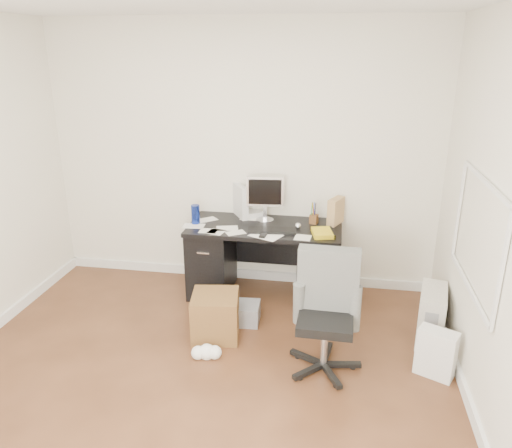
{
  "coord_description": "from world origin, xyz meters",
  "views": [
    {
      "loc": [
        0.98,
        -2.91,
        2.43
      ],
      "look_at": [
        0.29,
        1.2,
        0.93
      ],
      "focal_mm": 35.0,
      "sensor_mm": 36.0,
      "label": 1
    }
  ],
  "objects_px": {
    "keyboard": "(272,231)",
    "office_chair": "(326,315)",
    "lcd_monitor": "(265,199)",
    "desk": "(265,258)",
    "wicker_basket": "(215,315)",
    "pc_tower": "(431,316)"
  },
  "relations": [
    {
      "from": "office_chair",
      "to": "wicker_basket",
      "type": "relative_size",
      "value": 2.44
    },
    {
      "from": "pc_tower",
      "to": "wicker_basket",
      "type": "relative_size",
      "value": 1.19
    },
    {
      "from": "office_chair",
      "to": "wicker_basket",
      "type": "height_order",
      "value": "office_chair"
    },
    {
      "from": "desk",
      "to": "office_chair",
      "type": "relative_size",
      "value": 1.55
    },
    {
      "from": "pc_tower",
      "to": "lcd_monitor",
      "type": "bearing_deg",
      "value": 165.66
    },
    {
      "from": "office_chair",
      "to": "wicker_basket",
      "type": "distance_m",
      "value": 1.05
    },
    {
      "from": "lcd_monitor",
      "to": "keyboard",
      "type": "distance_m",
      "value": 0.39
    },
    {
      "from": "keyboard",
      "to": "wicker_basket",
      "type": "relative_size",
      "value": 1.15
    },
    {
      "from": "lcd_monitor",
      "to": "pc_tower",
      "type": "relative_size",
      "value": 0.99
    },
    {
      "from": "office_chair",
      "to": "pc_tower",
      "type": "xyz_separation_m",
      "value": [
        0.89,
        0.57,
        -0.25
      ]
    },
    {
      "from": "desk",
      "to": "wicker_basket",
      "type": "distance_m",
      "value": 0.92
    },
    {
      "from": "lcd_monitor",
      "to": "office_chair",
      "type": "relative_size",
      "value": 0.48
    },
    {
      "from": "lcd_monitor",
      "to": "wicker_basket",
      "type": "bearing_deg",
      "value": -111.2
    },
    {
      "from": "lcd_monitor",
      "to": "desk",
      "type": "bearing_deg",
      "value": -86.73
    },
    {
      "from": "office_chair",
      "to": "wicker_basket",
      "type": "bearing_deg",
      "value": 162.39
    },
    {
      "from": "office_chair",
      "to": "pc_tower",
      "type": "distance_m",
      "value": 1.09
    },
    {
      "from": "lcd_monitor",
      "to": "wicker_basket",
      "type": "xyz_separation_m",
      "value": [
        -0.28,
        -0.99,
        -0.78
      ]
    },
    {
      "from": "desk",
      "to": "office_chair",
      "type": "bearing_deg",
      "value": -60.94
    },
    {
      "from": "desk",
      "to": "wicker_basket",
      "type": "xyz_separation_m",
      "value": [
        -0.31,
        -0.84,
        -0.2
      ]
    },
    {
      "from": "desk",
      "to": "lcd_monitor",
      "type": "bearing_deg",
      "value": 98.43
    },
    {
      "from": "keyboard",
      "to": "office_chair",
      "type": "bearing_deg",
      "value": -67.62
    },
    {
      "from": "keyboard",
      "to": "pc_tower",
      "type": "height_order",
      "value": "keyboard"
    }
  ]
}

